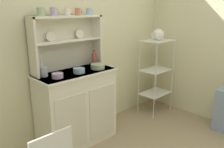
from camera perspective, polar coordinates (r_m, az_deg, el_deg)
wall_back at (r=2.98m, az=-8.89°, el=8.51°), size 3.84×0.05×2.50m
hutch_cabinet at (r=2.87m, az=-8.57°, el=-8.01°), size 0.96×0.45×0.91m
hutch_shelf_unit at (r=2.79m, az=-11.22°, el=8.53°), size 0.89×0.18×0.63m
bakers_rack at (r=3.67m, az=10.79°, el=1.49°), size 0.48×0.33×1.15m
cup_sage_0 at (r=2.57m, az=-17.10°, el=14.34°), size 0.09×0.08×0.09m
cup_lilac_1 at (r=2.65m, az=-14.12°, el=14.61°), size 0.09×0.07×0.09m
cup_cream_2 at (r=2.74m, az=-10.90°, el=14.75°), size 0.08×0.07×0.08m
cup_terracotta_3 at (r=2.82m, az=-8.35°, el=14.89°), size 0.08×0.07×0.08m
cup_sky_4 at (r=2.92m, az=-5.69°, el=14.99°), size 0.09×0.07×0.08m
bowl_mixing_large at (r=2.52m, az=-13.19°, el=-0.38°), size 0.12×0.12×0.05m
bowl_floral_medium at (r=2.66m, az=-8.07°, el=0.84°), size 0.13×0.13×0.06m
bowl_cream_small at (r=2.82m, az=-3.51°, el=1.88°), size 0.17×0.17×0.06m
jam_bottle at (r=2.98m, az=-4.43°, el=3.67°), size 0.05×0.05×0.20m
utensil_jar at (r=2.60m, az=-16.36°, el=0.67°), size 0.08×0.08×0.25m
porcelain_teapot at (r=3.58m, az=11.21°, el=9.46°), size 0.26×0.17×0.19m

